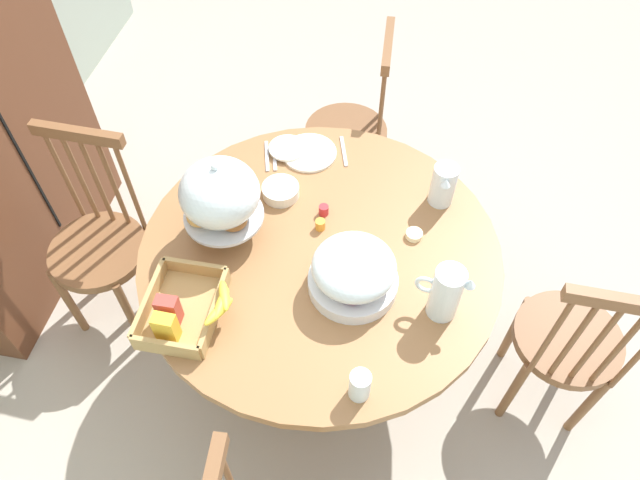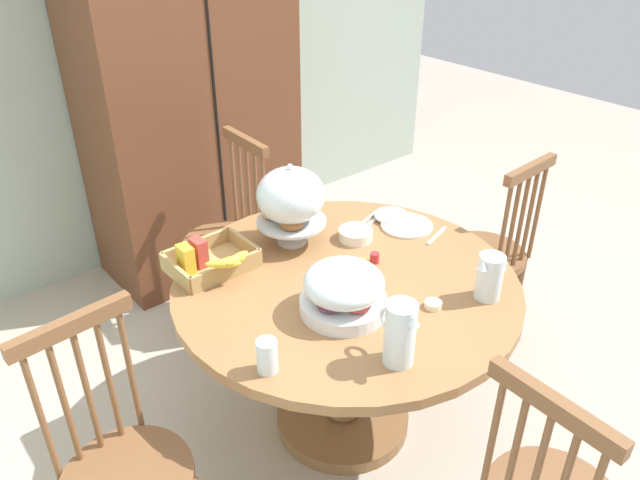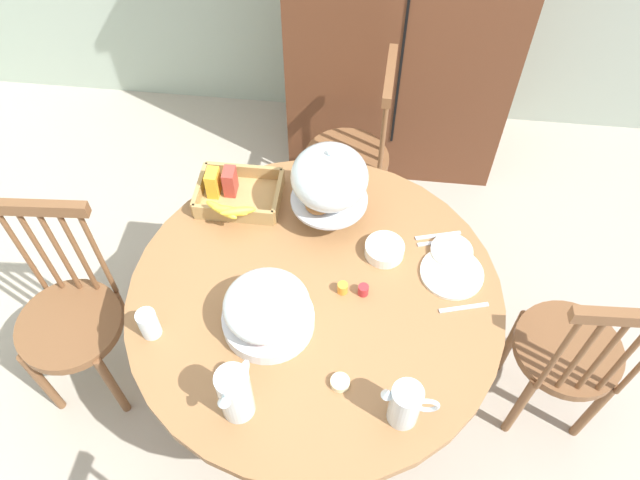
{
  "view_description": "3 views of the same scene",
  "coord_description": "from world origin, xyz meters",
  "px_view_note": "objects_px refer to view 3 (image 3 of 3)",
  "views": [
    {
      "loc": [
        -1.28,
        -0.28,
        2.4
      ],
      "look_at": [
        -0.05,
        -0.05,
        0.79
      ],
      "focal_mm": 33.06,
      "sensor_mm": 36.0,
      "label": 1
    },
    {
      "loc": [
        -1.34,
        -1.44,
        2.02
      ],
      "look_at": [
        -0.05,
        0.1,
        0.84
      ],
      "focal_mm": 34.54,
      "sensor_mm": 36.0,
      "label": 2
    },
    {
      "loc": [
        0.09,
        -1.16,
        2.48
      ],
      "look_at": [
        -0.05,
        0.1,
        0.84
      ],
      "focal_mm": 34.11,
      "sensor_mm": 36.0,
      "label": 3
    }
  ],
  "objects_px": {
    "windsor_chair_near_window": "(71,319)",
    "pastry_stand_with_dome": "(329,180)",
    "windsor_chair_facing_door": "(569,355)",
    "china_plate_large": "(452,273)",
    "dining_table": "(315,322)",
    "fruit_platter_covered": "(267,310)",
    "china_plate_small": "(452,250)",
    "milk_pitcher": "(405,406)",
    "drinking_glass": "(149,324)",
    "windsor_chair_far_side": "(352,160)",
    "cereal_basket": "(234,194)",
    "butter_dish": "(340,382)",
    "cereal_bowl": "(384,250)",
    "orange_juice_pitcher": "(236,395)"
  },
  "relations": [
    {
      "from": "windsor_chair_near_window",
      "to": "windsor_chair_far_side",
      "type": "relative_size",
      "value": 1.0
    },
    {
      "from": "fruit_platter_covered",
      "to": "milk_pitcher",
      "type": "relative_size",
      "value": 1.73
    },
    {
      "from": "drinking_glass",
      "to": "windsor_chair_far_side",
      "type": "bearing_deg",
      "value": 63.7
    },
    {
      "from": "pastry_stand_with_dome",
      "to": "cereal_bowl",
      "type": "distance_m",
      "value": 0.31
    },
    {
      "from": "windsor_chair_facing_door",
      "to": "drinking_glass",
      "type": "bearing_deg",
      "value": -170.96
    },
    {
      "from": "cereal_bowl",
      "to": "drinking_glass",
      "type": "xyz_separation_m",
      "value": [
        -0.73,
        -0.4,
        0.03
      ]
    },
    {
      "from": "orange_juice_pitcher",
      "to": "cereal_basket",
      "type": "height_order",
      "value": "orange_juice_pitcher"
    },
    {
      "from": "windsor_chair_near_window",
      "to": "drinking_glass",
      "type": "relative_size",
      "value": 8.86
    },
    {
      "from": "dining_table",
      "to": "china_plate_large",
      "type": "height_order",
      "value": "china_plate_large"
    },
    {
      "from": "windsor_chair_near_window",
      "to": "china_plate_large",
      "type": "relative_size",
      "value": 4.43
    },
    {
      "from": "windsor_chair_far_side",
      "to": "cereal_bowl",
      "type": "relative_size",
      "value": 6.96
    },
    {
      "from": "windsor_chair_facing_door",
      "to": "china_plate_large",
      "type": "relative_size",
      "value": 4.43
    },
    {
      "from": "windsor_chair_far_side",
      "to": "pastry_stand_with_dome",
      "type": "relative_size",
      "value": 2.83
    },
    {
      "from": "windsor_chair_facing_door",
      "to": "milk_pitcher",
      "type": "bearing_deg",
      "value": -146.38
    },
    {
      "from": "fruit_platter_covered",
      "to": "drinking_glass",
      "type": "xyz_separation_m",
      "value": [
        -0.37,
        -0.07,
        -0.03
      ]
    },
    {
      "from": "windsor_chair_far_side",
      "to": "pastry_stand_with_dome",
      "type": "height_order",
      "value": "pastry_stand_with_dome"
    },
    {
      "from": "windsor_chair_facing_door",
      "to": "dining_table",
      "type": "bearing_deg",
      "value": -178.82
    },
    {
      "from": "windsor_chair_near_window",
      "to": "orange_juice_pitcher",
      "type": "relative_size",
      "value": 4.6
    },
    {
      "from": "china_plate_small",
      "to": "milk_pitcher",
      "type": "bearing_deg",
      "value": -104.03
    },
    {
      "from": "windsor_chair_near_window",
      "to": "pastry_stand_with_dome",
      "type": "xyz_separation_m",
      "value": [
        0.95,
        0.38,
        0.49
      ]
    },
    {
      "from": "windsor_chair_far_side",
      "to": "drinking_glass",
      "type": "bearing_deg",
      "value": -116.3
    },
    {
      "from": "orange_juice_pitcher",
      "to": "cereal_basket",
      "type": "relative_size",
      "value": 0.67
    },
    {
      "from": "fruit_platter_covered",
      "to": "cereal_basket",
      "type": "relative_size",
      "value": 0.95
    },
    {
      "from": "windsor_chair_far_side",
      "to": "milk_pitcher",
      "type": "relative_size",
      "value": 5.63
    },
    {
      "from": "pastry_stand_with_dome",
      "to": "drinking_glass",
      "type": "distance_m",
      "value": 0.77
    },
    {
      "from": "orange_juice_pitcher",
      "to": "windsor_chair_facing_door",
      "type": "bearing_deg",
      "value": 21.99
    },
    {
      "from": "windsor_chair_facing_door",
      "to": "milk_pitcher",
      "type": "height_order",
      "value": "windsor_chair_facing_door"
    },
    {
      "from": "windsor_chair_far_side",
      "to": "orange_juice_pitcher",
      "type": "height_order",
      "value": "windsor_chair_far_side"
    },
    {
      "from": "drinking_glass",
      "to": "windsor_chair_facing_door",
      "type": "bearing_deg",
      "value": 9.04
    },
    {
      "from": "drinking_glass",
      "to": "butter_dish",
      "type": "bearing_deg",
      "value": -10.04
    },
    {
      "from": "fruit_platter_covered",
      "to": "cereal_bowl",
      "type": "distance_m",
      "value": 0.49
    },
    {
      "from": "fruit_platter_covered",
      "to": "orange_juice_pitcher",
      "type": "xyz_separation_m",
      "value": [
        -0.04,
        -0.3,
        0.01
      ]
    },
    {
      "from": "windsor_chair_far_side",
      "to": "china_plate_large",
      "type": "height_order",
      "value": "windsor_chair_far_side"
    },
    {
      "from": "cereal_bowl",
      "to": "butter_dish",
      "type": "height_order",
      "value": "cereal_bowl"
    },
    {
      "from": "china_plate_large",
      "to": "butter_dish",
      "type": "relative_size",
      "value": 3.67
    },
    {
      "from": "cereal_basket",
      "to": "china_plate_small",
      "type": "relative_size",
      "value": 2.11
    },
    {
      "from": "milk_pitcher",
      "to": "china_plate_large",
      "type": "xyz_separation_m",
      "value": [
        0.16,
        0.53,
        -0.07
      ]
    },
    {
      "from": "milk_pitcher",
      "to": "butter_dish",
      "type": "height_order",
      "value": "milk_pitcher"
    },
    {
      "from": "windsor_chair_far_side",
      "to": "butter_dish",
      "type": "relative_size",
      "value": 16.25
    },
    {
      "from": "windsor_chair_facing_door",
      "to": "butter_dish",
      "type": "relative_size",
      "value": 16.25
    },
    {
      "from": "dining_table",
      "to": "fruit_platter_covered",
      "type": "xyz_separation_m",
      "value": [
        -0.14,
        -0.14,
        0.28
      ]
    },
    {
      "from": "dining_table",
      "to": "china_plate_small",
      "type": "relative_size",
      "value": 8.54
    },
    {
      "from": "cereal_basket",
      "to": "butter_dish",
      "type": "bearing_deg",
      "value": -56.24
    },
    {
      "from": "fruit_platter_covered",
      "to": "pastry_stand_with_dome",
      "type": "bearing_deg",
      "value": 72.84
    },
    {
      "from": "china_plate_large",
      "to": "drinking_glass",
      "type": "xyz_separation_m",
      "value": [
        -0.97,
        -0.34,
        0.05
      ]
    },
    {
      "from": "windsor_chair_facing_door",
      "to": "butter_dish",
      "type": "xyz_separation_m",
      "value": [
        -0.83,
        -0.34,
        0.3
      ]
    },
    {
      "from": "windsor_chair_facing_door",
      "to": "windsor_chair_near_window",
      "type": "bearing_deg",
      "value": -178.14
    },
    {
      "from": "pastry_stand_with_dome",
      "to": "fruit_platter_covered",
      "type": "height_order",
      "value": "pastry_stand_with_dome"
    },
    {
      "from": "dining_table",
      "to": "drinking_glass",
      "type": "xyz_separation_m",
      "value": [
        -0.51,
        -0.21,
        0.25
      ]
    },
    {
      "from": "dining_table",
      "to": "pastry_stand_with_dome",
      "type": "relative_size",
      "value": 3.73
    }
  ]
}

